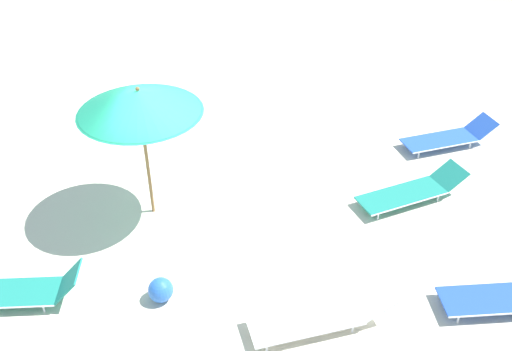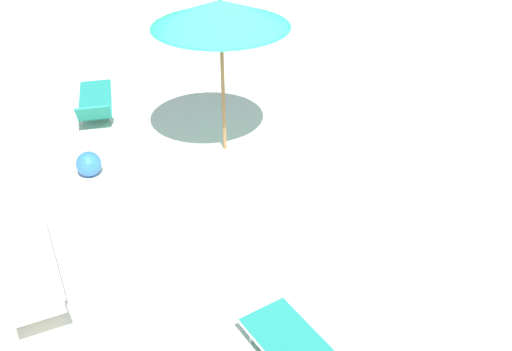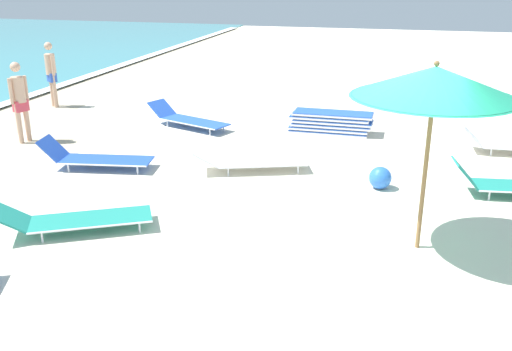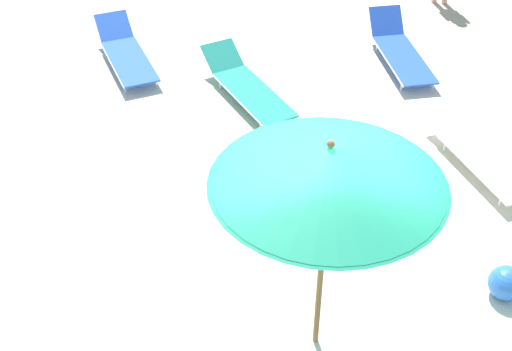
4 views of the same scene
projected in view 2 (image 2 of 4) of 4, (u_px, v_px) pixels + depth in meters
ground_plane at (235, 178)px, 9.01m from camera, size 60.00×60.00×0.16m
beach_umbrella at (220, 14)px, 8.39m from camera, size 2.11×2.11×2.56m
sun_lounger_mid_beach_pair_a at (30, 273)px, 6.77m from camera, size 1.31×2.23×0.47m
sun_lounger_mid_beach_pair_b at (95, 102)px, 10.65m from camera, size 0.89×2.17×0.59m
beach_ball at (89, 164)px, 8.84m from camera, size 0.39×0.39×0.39m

